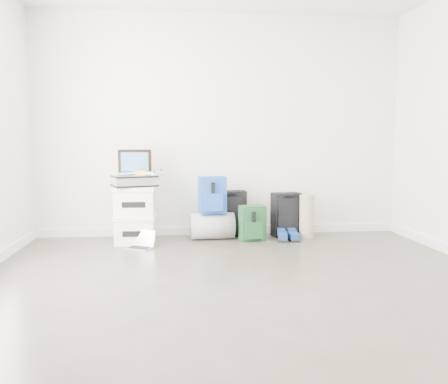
{
  "coord_description": "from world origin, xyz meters",
  "views": [
    {
      "loc": [
        -0.55,
        -3.35,
        1.15
      ],
      "look_at": [
        -0.01,
        1.9,
        0.59
      ],
      "focal_mm": 38.0,
      "sensor_mm": 36.0,
      "label": 1
    }
  ],
  "objects": [
    {
      "name": "boxes_stack",
      "position": [
        -1.01,
        2.04,
        0.33
      ],
      "size": [
        0.47,
        0.38,
        0.65
      ],
      "rotation": [
        0.0,
        0.0,
        -0.03
      ],
      "color": "white",
      "rests_on": "ground"
    },
    {
      "name": "ground",
      "position": [
        0.0,
        0.0,
        0.0
      ],
      "size": [
        5.0,
        5.0,
        0.0
      ],
      "primitive_type": "plane",
      "color": "#3B362B",
      "rests_on": "ground"
    },
    {
      "name": "rolled_rug",
      "position": [
        1.01,
        2.14,
        0.26
      ],
      "size": [
        0.17,
        0.17,
        0.52
      ],
      "primitive_type": "cylinder",
      "color": "tan",
      "rests_on": "ground"
    },
    {
      "name": "green_backpack",
      "position": [
        0.34,
        2.07,
        0.2
      ],
      "size": [
        0.32,
        0.26,
        0.41
      ],
      "rotation": [
        0.0,
        0.0,
        0.2
      ],
      "color": "#12321D",
      "rests_on": "ground"
    },
    {
      "name": "large_suitcase",
      "position": [
        0.12,
        2.36,
        0.28
      ],
      "size": [
        0.38,
        0.26,
        0.56
      ],
      "rotation": [
        0.0,
        0.0,
        0.08
      ],
      "color": "black",
      "rests_on": "ground"
    },
    {
      "name": "room_envelope",
      "position": [
        0.0,
        0.02,
        1.72
      ],
      "size": [
        4.52,
        5.02,
        2.71
      ],
      "color": "white",
      "rests_on": "ground"
    },
    {
      "name": "carry_on",
      "position": [
        0.8,
        2.29,
        0.27
      ],
      "size": [
        0.36,
        0.27,
        0.53
      ],
      "rotation": [
        0.0,
        0.0,
        0.15
      ],
      "color": "black",
      "rests_on": "ground"
    },
    {
      "name": "painting",
      "position": [
        -1.01,
        2.14,
        0.93
      ],
      "size": [
        0.38,
        0.06,
        0.28
      ],
      "rotation": [
        0.0,
        0.0,
        -0.08
      ],
      "color": "black",
      "rests_on": "briefcase"
    },
    {
      "name": "duffel_bag",
      "position": [
        -0.12,
        2.19,
        0.16
      ],
      "size": [
        0.52,
        0.34,
        0.32
      ],
      "primitive_type": "cylinder",
      "rotation": [
        0.0,
        1.57,
        0.05
      ],
      "color": "gray",
      "rests_on": "ground"
    },
    {
      "name": "blue_backpack",
      "position": [
        -0.12,
        2.16,
        0.52
      ],
      "size": [
        0.33,
        0.26,
        0.43
      ],
      "rotation": [
        0.0,
        0.0,
        0.13
      ],
      "color": "#1934A6",
      "rests_on": "duffel_bag"
    },
    {
      "name": "briefcase",
      "position": [
        -1.01,
        2.04,
        0.72
      ],
      "size": [
        0.55,
        0.47,
        0.13
      ],
      "primitive_type": "cube",
      "rotation": [
        0.0,
        0.0,
        0.31
      ],
      "color": "#B2B2B7",
      "rests_on": "boxes_stack"
    },
    {
      "name": "drone",
      "position": [
        -0.93,
        2.02,
        0.81
      ],
      "size": [
        0.46,
        0.46,
        0.05
      ],
      "rotation": [
        0.0,
        0.0,
        -0.16
      ],
      "color": "gold",
      "rests_on": "briefcase"
    },
    {
      "name": "laptop",
      "position": [
        -0.93,
        1.79,
        0.05
      ],
      "size": [
        0.33,
        0.3,
        0.19
      ],
      "rotation": [
        0.0,
        0.0,
        -0.51
      ],
      "color": "#B9BABE",
      "rests_on": "ground"
    },
    {
      "name": "shoes",
      "position": [
        0.76,
        2.02,
        0.05
      ],
      "size": [
        0.27,
        0.3,
        0.09
      ],
      "rotation": [
        0.0,
        0.0,
        -0.14
      ],
      "color": "black",
      "rests_on": "ground"
    }
  ]
}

